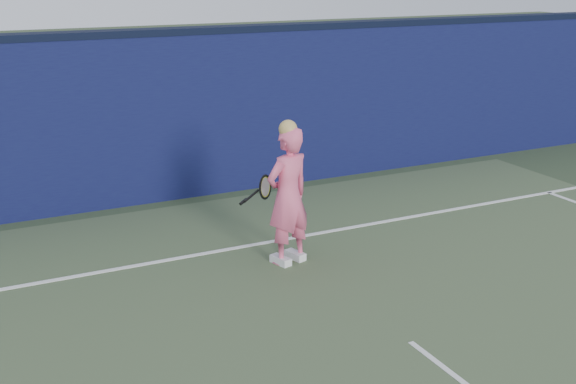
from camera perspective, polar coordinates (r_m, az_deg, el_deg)
backstop_wall at (r=11.43m, az=-6.23°, el=6.10°), size 24.00×0.40×2.50m
wall_cap at (r=11.25m, az=-6.45°, el=12.60°), size 24.00×0.42×0.10m
player at (r=8.62m, az=-0.00°, el=-0.29°), size 0.71×0.56×1.78m
racket at (r=8.96m, az=-1.95°, el=0.31°), size 0.56×0.30×0.32m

